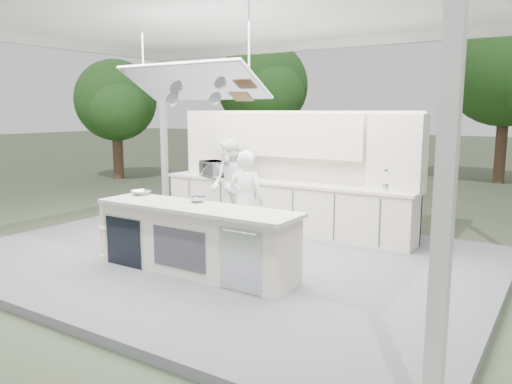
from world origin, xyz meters
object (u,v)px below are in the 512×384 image
Objects in this scene: demo_island at (194,239)px; sous_chef at (230,184)px; head_chef at (246,202)px; back_counter at (282,206)px.

sous_chef is at bearing 114.89° from demo_island.
sous_chef is at bearing -52.15° from head_chef.
demo_island is 0.61× the size of back_counter.
head_chef reaches higher than back_counter.
sous_chef is at bearing -160.04° from back_counter.
head_chef is (0.22, -1.56, 0.34)m from back_counter.
demo_island is 1.30m from head_chef.
demo_island is 2.82m from back_counter.
head_chef is at bearing 88.06° from demo_island.
head_chef reaches higher than demo_island.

